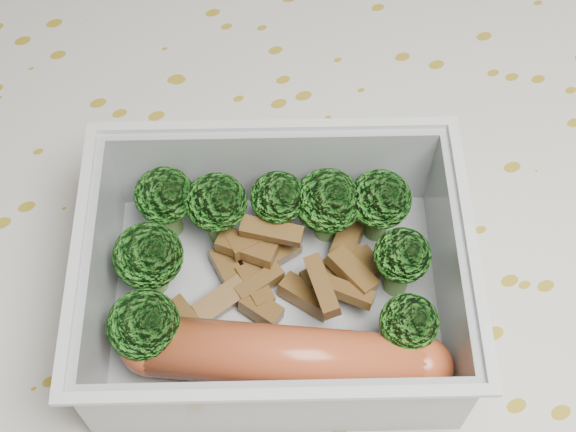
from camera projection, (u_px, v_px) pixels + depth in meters
name	position (u px, v px, depth m)	size (l,w,h in m)	color
dining_table	(276.00, 326.00, 0.48)	(1.40, 0.90, 0.75)	brown
tablecloth	(275.00, 289.00, 0.44)	(1.46, 0.96, 0.19)	silver
lunch_container	(276.00, 287.00, 0.37)	(0.21, 0.19, 0.06)	silver
broccoli_florets	(263.00, 239.00, 0.37)	(0.15, 0.13, 0.04)	#608C3F
meat_pile	(284.00, 271.00, 0.38)	(0.11, 0.07, 0.03)	brown
sausage	(285.00, 356.00, 0.35)	(0.13, 0.09, 0.03)	#B44B27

